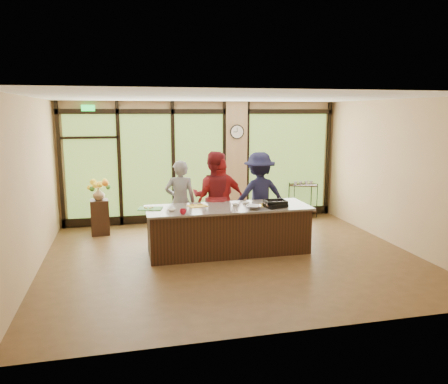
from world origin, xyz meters
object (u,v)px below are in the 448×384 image
roasting_pan (275,205)px  bar_cart (303,195)px  island_base (228,230)px  cook_right (259,196)px  cook_left (180,202)px  flower_stand (100,217)px

roasting_pan → bar_cart: size_ratio=0.42×
bar_cart → island_base: bearing=-116.0°
cook_right → bar_cart: bearing=-138.9°
island_base → cook_left: size_ratio=1.76×
roasting_pan → bar_cart: roasting_pan is taller
roasting_pan → bar_cart: 3.23m
cook_right → flower_stand: bearing=-20.1°
island_base → cook_right: size_ratio=1.64×
bar_cart → cook_left: bearing=-134.1°
flower_stand → bar_cart: bearing=1.5°
island_base → bar_cart: (2.63, 2.45, 0.14)m
island_base → bar_cart: bearing=43.0°
island_base → cook_right: 1.30m
flower_stand → roasting_pan: bearing=-36.7°
flower_stand → cook_left: bearing=-36.3°
cook_right → roasting_pan: bearing=87.3°
cook_right → roasting_pan: (-0.01, -1.05, 0.01)m
cook_left → roasting_pan: 2.03m
cook_left → cook_right: cook_right is taller
island_base → flower_stand: 3.17m
island_base → cook_right: bearing=42.2°
island_base → roasting_pan: roasting_pan is taller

